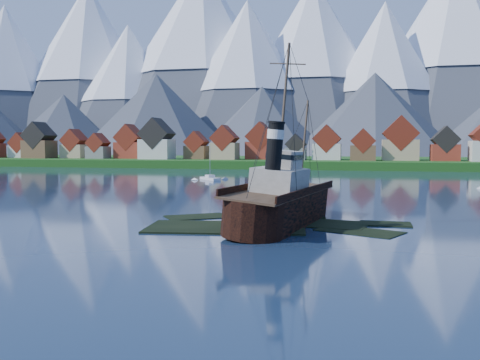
# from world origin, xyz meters

# --- Properties ---
(ground) EXTENTS (1400.00, 1400.00, 0.00)m
(ground) POSITION_xyz_m (0.00, 0.00, 0.00)
(ground) COLOR #182A45
(ground) RESTS_ON ground
(shoal) EXTENTS (31.71, 21.24, 1.14)m
(shoal) POSITION_xyz_m (1.78, 2.15, -0.35)
(shoal) COLOR black
(shoal) RESTS_ON ground
(shore_bank) EXTENTS (600.00, 80.00, 3.20)m
(shore_bank) POSITION_xyz_m (0.00, 170.00, 0.00)
(shore_bank) COLOR #144213
(shore_bank) RESTS_ON ground
(seawall) EXTENTS (600.00, 2.50, 2.00)m
(seawall) POSITION_xyz_m (0.00, 132.00, 0.00)
(seawall) COLOR #3F3D38
(seawall) RESTS_ON ground
(town) EXTENTS (250.96, 16.69, 17.30)m
(town) POSITION_xyz_m (-33.12, 152.18, 8.99)
(town) COLOR maroon
(town) RESTS_ON ground
(mountains) EXTENTS (965.00, 340.00, 205.00)m
(mountains) POSITION_xyz_m (-0.79, 481.26, 89.34)
(mountains) COLOR #2D333D
(mountains) RESTS_ON ground
(tugboat_wreck) EXTENTS (6.46, 27.84, 22.06)m
(tugboat_wreck) POSITION_xyz_m (2.79, 2.71, 2.78)
(tugboat_wreck) COLOR black
(tugboat_wreck) RESTS_ON ground
(sailboat_c) EXTENTS (7.20, 7.70, 10.88)m
(sailboat_c) POSITION_xyz_m (-27.19, 74.43, 0.24)
(sailboat_c) COLOR silver
(sailboat_c) RESTS_ON ground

